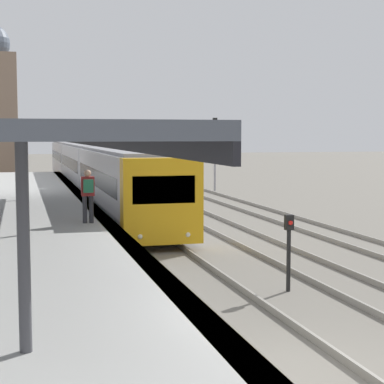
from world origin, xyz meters
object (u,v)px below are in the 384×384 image
(train_near, at_px, (89,166))
(signal_mast_far, at_px, (215,145))
(signal_post_near, at_px, (289,244))
(person_on_platform, at_px, (88,192))

(train_near, relative_size, signal_mast_far, 9.21)
(signal_post_near, distance_m, signal_mast_far, 27.86)
(train_near, bearing_deg, person_on_platform, -96.03)
(person_on_platform, height_order, train_near, train_near)
(train_near, relative_size, signal_post_near, 24.29)
(person_on_platform, xyz_separation_m, signal_mast_far, (10.58, 21.06, 1.09))
(person_on_platform, bearing_deg, signal_mast_far, 63.34)
(person_on_platform, relative_size, signal_mast_far, 0.34)
(person_on_platform, xyz_separation_m, signal_post_near, (4.13, -5.97, -0.84))
(signal_post_near, height_order, signal_mast_far, signal_mast_far)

